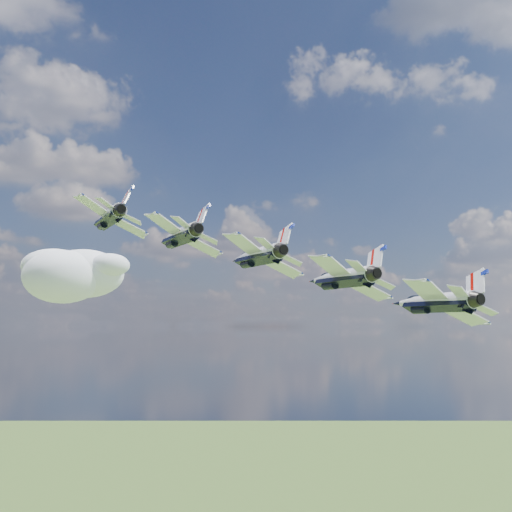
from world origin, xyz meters
name	(u,v)px	position (x,y,z in m)	size (l,w,h in m)	color
cloud_far	(70,274)	(18.21, 214.79, 169.77)	(54.29, 42.66, 21.33)	white
jet_0	(108,218)	(-14.25, 4.91, 160.33)	(9.79, 14.49, 4.33)	white
jet_1	(179,236)	(-6.98, -2.16, 157.47)	(9.79, 14.49, 4.33)	white
jet_2	(256,256)	(0.29, -9.23, 154.61)	(9.79, 14.49, 4.33)	white
jet_3	(340,278)	(7.55, -16.29, 151.76)	(9.79, 14.49, 4.33)	white
jet_4	(433,302)	(14.82, -23.36, 148.90)	(9.79, 14.49, 4.33)	white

